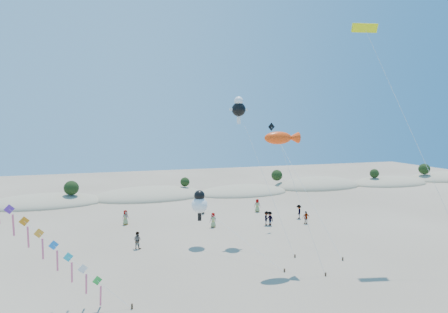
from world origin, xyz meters
TOP-DOWN VIEW (x-y plane):
  - dune_ridge at (1.06, 45.14)m, footprint 145.30×11.49m
  - fish_kite at (7.71, 11.77)m, footprint 3.99×4.15m
  - cartoon_kite_low at (2.14, 18.84)m, footprint 5.97×9.73m
  - cartoon_kite_high at (6.81, 20.27)m, footprint 3.92×8.35m
  - parafoil_kite at (16.48, 12.50)m, footprint 5.74×9.51m
  - dark_kite at (12.58, 20.14)m, footprint 1.76×13.24m
  - beachgoers at (8.30, 25.82)m, footprint 22.74×13.31m

SIDE VIEW (x-z plane):
  - dune_ridge at x=1.06m, z-range -2.67..2.90m
  - beachgoers at x=8.30m, z-range -0.04..1.77m
  - cartoon_kite_low at x=2.14m, z-range 1.51..7.16m
  - dark_kite at x=12.58m, z-range 2.35..14.78m
  - fish_kite at x=7.71m, z-range 5.27..16.94m
  - cartoon_kite_high at x=6.81m, z-range 6.36..21.54m
  - parafoil_kite at x=16.48m, z-range 9.98..31.55m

